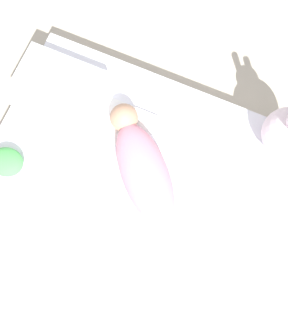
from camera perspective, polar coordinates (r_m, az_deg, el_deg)
name	(u,v)px	position (r m, az deg, el deg)	size (l,w,h in m)	color
ground_plane	(143,171)	(1.86, -0.11, -0.40)	(12.00, 12.00, 0.00)	#B2A893
bed_mattress	(143,167)	(1.79, -0.11, 0.08)	(1.33, 0.85, 0.13)	white
burp_cloth	(126,127)	(1.77, -2.63, 6.04)	(0.23, 0.20, 0.02)	white
swaddled_baby	(142,167)	(1.65, -0.27, 0.21)	(0.48, 0.50, 0.15)	pink
pillow	(57,88)	(1.84, -12.45, 11.29)	(0.38, 0.29, 0.09)	white
turtle_plush	(6,162)	(1.80, -19.43, 0.89)	(0.18, 0.13, 0.07)	#51B756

